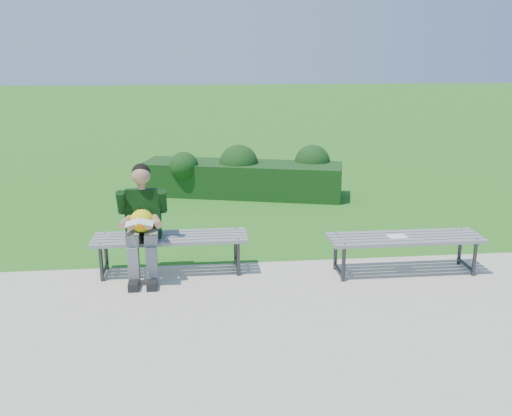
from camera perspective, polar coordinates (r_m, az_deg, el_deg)
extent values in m
plane|color=#186519|center=(7.12, -1.68, -5.67)|extent=(80.00, 80.00, 0.00)
cube|color=#AEA092|center=(5.52, -0.20, -12.08)|extent=(30.00, 3.50, 0.02)
cube|color=#123E12|center=(10.45, -1.41, 2.91)|extent=(3.71, 1.83, 0.60)
sphere|color=#123E12|center=(10.32, -7.23, 4.17)|extent=(0.64, 0.64, 0.52)
sphere|color=#123E12|center=(10.42, -1.74, 4.39)|extent=(0.88, 0.88, 0.71)
sphere|color=#123E12|center=(10.62, 5.65, 4.54)|extent=(0.81, 0.81, 0.66)
cube|color=slate|center=(6.56, -8.63, -3.53)|extent=(1.80, 0.08, 0.04)
cube|color=slate|center=(6.66, -8.59, -3.24)|extent=(1.80, 0.08, 0.04)
cube|color=slate|center=(6.75, -8.56, -2.96)|extent=(1.80, 0.08, 0.04)
cube|color=slate|center=(6.85, -8.53, -2.69)|extent=(1.80, 0.09, 0.04)
cube|color=slate|center=(6.95, -8.50, -2.42)|extent=(1.80, 0.09, 0.04)
cylinder|color=#2D2D30|center=(6.73, -15.22, -5.44)|extent=(0.04, 0.04, 0.41)
cylinder|color=#2D2D30|center=(7.08, -14.76, -4.35)|extent=(0.04, 0.04, 0.41)
cylinder|color=#2D2D30|center=(6.85, -15.09, -3.44)|extent=(0.04, 0.42, 0.04)
cylinder|color=#2D2D30|center=(6.96, -14.90, -6.00)|extent=(0.04, 0.42, 0.04)
cylinder|color=gray|center=(6.63, -15.39, -3.48)|extent=(0.02, 0.02, 0.01)
cylinder|color=gray|center=(7.02, -14.88, -2.39)|extent=(0.02, 0.02, 0.01)
cylinder|color=#2D2D30|center=(6.66, -1.80, -5.11)|extent=(0.04, 0.04, 0.41)
cylinder|color=#2D2D30|center=(7.01, -2.04, -4.03)|extent=(0.04, 0.04, 0.41)
cylinder|color=#2D2D30|center=(6.78, -1.94, -3.10)|extent=(0.04, 0.42, 0.04)
cylinder|color=#2D2D30|center=(6.89, -1.91, -5.69)|extent=(0.04, 0.42, 0.04)
cylinder|color=gray|center=(6.56, -1.81, -3.13)|extent=(0.02, 0.02, 0.01)
cylinder|color=gray|center=(6.95, -2.07, -2.05)|extent=(0.02, 0.02, 0.01)
cube|color=slate|center=(6.72, 15.32, -3.46)|extent=(1.80, 0.08, 0.04)
cube|color=slate|center=(6.81, 15.01, -3.18)|extent=(1.80, 0.08, 0.04)
cube|color=slate|center=(6.90, 14.71, -2.91)|extent=(1.80, 0.08, 0.04)
cube|color=slate|center=(6.99, 14.41, -2.65)|extent=(1.80, 0.08, 0.04)
cube|color=slate|center=(7.08, 14.12, -2.39)|extent=(1.80, 0.08, 0.04)
cylinder|color=#2D2D30|center=(6.57, 8.75, -5.59)|extent=(0.04, 0.04, 0.41)
cylinder|color=#2D2D30|center=(6.91, 7.95, -4.47)|extent=(0.04, 0.04, 0.41)
cylinder|color=#2D2D30|center=(6.68, 8.40, -3.55)|extent=(0.04, 0.42, 0.04)
cylinder|color=#2D2D30|center=(6.79, 8.29, -6.16)|extent=(0.04, 0.42, 0.04)
cylinder|color=gray|center=(6.47, 8.88, -3.58)|extent=(0.02, 0.02, 0.01)
cylinder|color=gray|center=(6.85, 7.99, -2.47)|extent=(0.02, 0.02, 0.01)
cylinder|color=#2D2D30|center=(7.12, 21.02, -4.79)|extent=(0.04, 0.04, 0.41)
cylinder|color=#2D2D30|center=(7.44, 19.72, -3.81)|extent=(0.04, 0.04, 0.41)
cylinder|color=#2D2D30|center=(7.22, 20.49, -2.92)|extent=(0.04, 0.42, 0.04)
cylinder|color=#2D2D30|center=(7.33, 20.25, -5.36)|extent=(0.04, 0.42, 0.04)
cylinder|color=gray|center=(7.03, 21.28, -2.93)|extent=(0.02, 0.02, 0.01)
cylinder|color=gray|center=(7.38, 19.83, -1.94)|extent=(0.02, 0.02, 0.01)
cube|color=slate|center=(6.61, -12.11, -2.78)|extent=(0.14, 0.42, 0.13)
cube|color=slate|center=(6.59, -10.38, -2.74)|extent=(0.14, 0.42, 0.13)
cube|color=slate|center=(6.53, -12.12, -5.69)|extent=(0.12, 0.13, 0.45)
cube|color=slate|center=(6.52, -10.36, -5.65)|extent=(0.12, 0.13, 0.45)
cube|color=black|center=(6.51, -12.12, -7.48)|extent=(0.11, 0.26, 0.09)
cube|color=black|center=(6.49, -10.35, -7.45)|extent=(0.11, 0.26, 0.09)
cube|color=black|center=(6.73, -11.20, -0.49)|extent=(0.40, 0.30, 0.59)
cylinder|color=#A57357|center=(6.63, -11.36, 2.13)|extent=(0.10, 0.10, 0.08)
sphere|color=#A57357|center=(6.58, -11.43, 3.19)|extent=(0.21, 0.21, 0.21)
sphere|color=black|center=(6.60, -11.42, 3.50)|extent=(0.21, 0.21, 0.21)
cylinder|color=black|center=(6.61, -13.33, 0.55)|extent=(0.10, 0.21, 0.30)
cylinder|color=black|center=(6.57, -9.35, 0.67)|extent=(0.10, 0.21, 0.30)
cylinder|color=#A57357|center=(6.44, -12.93, -1.39)|extent=(0.14, 0.31, 0.08)
cylinder|color=#A57357|center=(6.41, -9.91, -1.31)|extent=(0.14, 0.31, 0.08)
sphere|color=#A57357|center=(6.28, -12.46, -1.79)|extent=(0.09, 0.09, 0.09)
sphere|color=#A57357|center=(6.26, -10.64, -1.75)|extent=(0.09, 0.09, 0.09)
sphere|color=yellow|center=(6.52, -11.34, -1.27)|extent=(0.26, 0.26, 0.26)
cone|color=#FF5F06|center=(6.42, -11.43, -1.61)|extent=(0.08, 0.08, 0.08)
cone|color=black|center=(6.50, -11.53, -0.15)|extent=(0.03, 0.05, 0.08)
cone|color=black|center=(6.51, -11.26, -0.16)|extent=(0.03, 0.04, 0.07)
sphere|color=white|center=(6.43, -11.83, -1.27)|extent=(0.05, 0.05, 0.05)
sphere|color=white|center=(6.42, -11.03, -1.25)|extent=(0.05, 0.05, 0.05)
cube|color=white|center=(6.25, -12.27, -1.45)|extent=(0.15, 0.20, 0.05)
cube|color=white|center=(6.23, -10.90, -1.41)|extent=(0.15, 0.20, 0.05)
cube|color=white|center=(6.86, 13.94, -2.77)|extent=(0.23, 0.17, 0.01)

